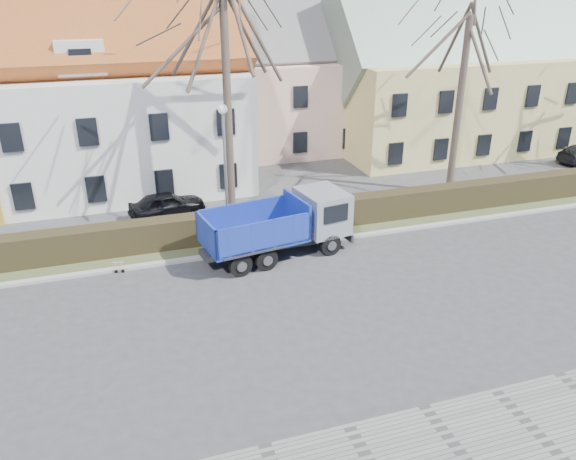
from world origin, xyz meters
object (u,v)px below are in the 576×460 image
object	(u,v)px
parked_car_a	(167,204)
cart_frame	(114,267)
streetlight	(225,170)
dump_truck	(272,228)

from	to	relation	value
parked_car_a	cart_frame	bearing A→B (deg)	141.26
streetlight	cart_frame	size ratio (longest dim) A/B	9.82
streetlight	parked_car_a	world-z (taller)	streetlight
dump_truck	cart_frame	bearing A→B (deg)	166.61
streetlight	cart_frame	world-z (taller)	streetlight
cart_frame	parked_car_a	bearing A→B (deg)	62.90
dump_truck	cart_frame	xyz separation A→B (m)	(-6.31, 0.45, -1.01)
streetlight	dump_truck	bearing A→B (deg)	-68.19
parked_car_a	dump_truck	bearing A→B (deg)	-159.03
dump_truck	parked_car_a	distance (m)	6.78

